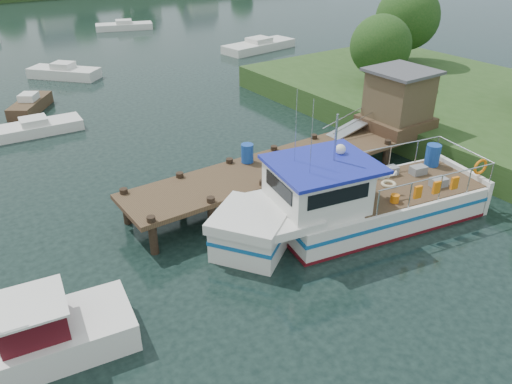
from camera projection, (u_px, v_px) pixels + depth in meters
ground_plane at (255, 198)px, 22.45m from camera, size 160.00×160.00×0.00m
near_shore at (496, 93)px, 29.44m from camera, size 16.00×30.00×7.76m
dock at (363, 122)px, 24.66m from camera, size 16.60×3.00×4.78m
lobster_boat at (348, 204)px, 19.87m from camera, size 12.21×5.38×5.87m
work_boat at (5, 348)px, 13.72m from camera, size 7.62×3.19×3.98m
moored_rowboat at (30, 105)px, 32.52m from camera, size 3.54×4.17×1.20m
moored_far at (124, 26)px, 57.33m from camera, size 6.64×4.04×1.07m
moored_a at (35, 128)px, 29.15m from camera, size 5.32×2.12×0.96m
moored_b at (64, 72)px, 39.52m from camera, size 5.11×5.40×1.23m
moored_c at (259, 45)px, 48.09m from camera, size 7.77×3.54×1.18m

